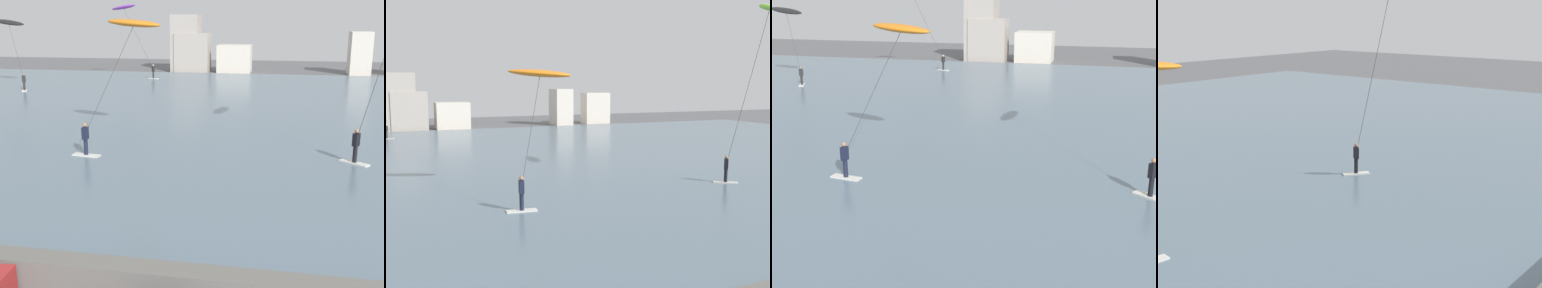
{
  "view_description": "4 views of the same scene",
  "coord_description": "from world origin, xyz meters",
  "views": [
    {
      "loc": [
        3.65,
        -6.07,
        6.49
      ],
      "look_at": [
        0.43,
        10.54,
        2.2
      ],
      "focal_mm": 44.95,
      "sensor_mm": 36.0,
      "label": 1
    },
    {
      "loc": [
        -11.25,
        -3.85,
        5.81
      ],
      "look_at": [
        -2.76,
        15.98,
        2.99
      ],
      "focal_mm": 41.56,
      "sensor_mm": 36.0,
      "label": 2
    },
    {
      "loc": [
        4.66,
        -3.7,
        7.89
      ],
      "look_at": [
        -0.45,
        15.45,
        2.05
      ],
      "focal_mm": 47.53,
      "sensor_mm": 36.0,
      "label": 3
    },
    {
      "loc": [
        -15.35,
        -1.01,
        8.4
      ],
      "look_at": [
        0.68,
        11.82,
        3.56
      ],
      "focal_mm": 53.06,
      "sensor_mm": 36.0,
      "label": 4
    }
  ],
  "objects": [
    {
      "name": "kitesurfer_orange",
      "position": [
        -4.21,
        17.7,
        5.92
      ],
      "size": [
        4.21,
        3.9,
        6.64
      ],
      "color": "silver",
      "rests_on": "water_bay"
    },
    {
      "name": "kitesurfer_black",
      "position": [
        -23.11,
        38.05,
        6.08
      ],
      "size": [
        4.71,
        3.77,
        6.89
      ],
      "color": "silver",
      "rests_on": "water_bay"
    },
    {
      "name": "kitesurfer_purple",
      "position": [
        -14.54,
        48.46,
        7.35
      ],
      "size": [
        5.63,
        1.16,
        8.54
      ],
      "color": "silver",
      "rests_on": "water_bay"
    },
    {
      "name": "water_bay",
      "position": [
        0.0,
        30.16,
        0.05
      ],
      "size": [
        84.0,
        52.0,
        0.1
      ],
      "primitive_type": "cube",
      "color": "slate",
      "rests_on": "ground"
    },
    {
      "name": "far_shore_buildings",
      "position": [
        -0.97,
        58.68,
        2.78
      ],
      "size": [
        32.08,
        4.5,
        7.5
      ],
      "color": "#A89E93",
      "rests_on": "ground"
    }
  ]
}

